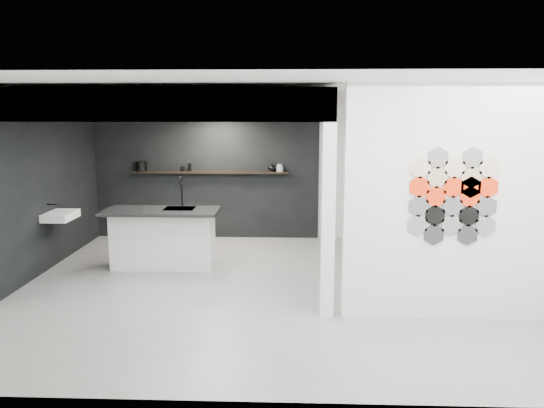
{
  "coord_description": "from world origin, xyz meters",
  "views": [
    {
      "loc": [
        0.39,
        -7.2,
        2.5
      ],
      "look_at": [
        0.1,
        0.3,
        1.15
      ],
      "focal_mm": 35.0,
      "sensor_mm": 36.0,
      "label": 1
    }
  ],
  "objects_px": {
    "glass_bowl": "(280,169)",
    "wall_basin": "(61,216)",
    "partition_panel": "(448,204)",
    "utensil_cup": "(182,169)",
    "stockpot": "(141,166)",
    "glass_vase": "(280,168)",
    "bottle_dark": "(190,167)",
    "kitchen_island": "(163,237)",
    "kettle": "(272,168)"
  },
  "relations": [
    {
      "from": "kitchen_island",
      "to": "bottle_dark",
      "type": "height_order",
      "value": "bottle_dark"
    },
    {
      "from": "kettle",
      "to": "glass_bowl",
      "type": "xyz_separation_m",
      "value": [
        0.14,
        0.0,
        -0.02
      ]
    },
    {
      "from": "bottle_dark",
      "to": "utensil_cup",
      "type": "bearing_deg",
      "value": 180.0
    },
    {
      "from": "glass_bowl",
      "to": "stockpot",
      "type": "bearing_deg",
      "value": 180.0
    },
    {
      "from": "glass_vase",
      "to": "bottle_dark",
      "type": "xyz_separation_m",
      "value": [
        -1.73,
        0.0,
        0.0
      ]
    },
    {
      "from": "kitchen_island",
      "to": "utensil_cup",
      "type": "distance_m",
      "value": 2.13
    },
    {
      "from": "stockpot",
      "to": "kitchen_island",
      "type": "bearing_deg",
      "value": -65.75
    },
    {
      "from": "partition_panel",
      "to": "kettle",
      "type": "height_order",
      "value": "partition_panel"
    },
    {
      "from": "kitchen_island",
      "to": "glass_bowl",
      "type": "bearing_deg",
      "value": 47.0
    },
    {
      "from": "kitchen_island",
      "to": "glass_bowl",
      "type": "xyz_separation_m",
      "value": [
        1.81,
        1.94,
        0.88
      ]
    },
    {
      "from": "stockpot",
      "to": "utensil_cup",
      "type": "height_order",
      "value": "stockpot"
    },
    {
      "from": "partition_panel",
      "to": "utensil_cup",
      "type": "relative_size",
      "value": 30.42
    },
    {
      "from": "partition_panel",
      "to": "bottle_dark",
      "type": "relative_size",
      "value": 18.34
    },
    {
      "from": "wall_basin",
      "to": "kettle",
      "type": "distance_m",
      "value": 3.89
    },
    {
      "from": "wall_basin",
      "to": "utensil_cup",
      "type": "relative_size",
      "value": 6.52
    },
    {
      "from": "stockpot",
      "to": "glass_bowl",
      "type": "relative_size",
      "value": 1.6
    },
    {
      "from": "partition_panel",
      "to": "kitchen_island",
      "type": "height_order",
      "value": "partition_panel"
    },
    {
      "from": "kettle",
      "to": "utensil_cup",
      "type": "relative_size",
      "value": 1.7
    },
    {
      "from": "kettle",
      "to": "utensil_cup",
      "type": "height_order",
      "value": "kettle"
    },
    {
      "from": "partition_panel",
      "to": "stockpot",
      "type": "relative_size",
      "value": 12.92
    },
    {
      "from": "wall_basin",
      "to": "kitchen_island",
      "type": "distance_m",
      "value": 1.63
    },
    {
      "from": "kettle",
      "to": "glass_bowl",
      "type": "height_order",
      "value": "kettle"
    },
    {
      "from": "stockpot",
      "to": "glass_vase",
      "type": "bearing_deg",
      "value": 0.0
    },
    {
      "from": "bottle_dark",
      "to": "kitchen_island",
      "type": "bearing_deg",
      "value": -92.23
    },
    {
      "from": "utensil_cup",
      "to": "glass_vase",
      "type": "bearing_deg",
      "value": 0.0
    },
    {
      "from": "wall_basin",
      "to": "utensil_cup",
      "type": "bearing_deg",
      "value": 53.71
    },
    {
      "from": "utensil_cup",
      "to": "kitchen_island",
      "type": "bearing_deg",
      "value": -88.02
    },
    {
      "from": "wall_basin",
      "to": "bottle_dark",
      "type": "distance_m",
      "value": 2.7
    },
    {
      "from": "stockpot",
      "to": "utensil_cup",
      "type": "distance_m",
      "value": 0.81
    },
    {
      "from": "wall_basin",
      "to": "bottle_dark",
      "type": "bearing_deg",
      "value": 51.22
    },
    {
      "from": "partition_panel",
      "to": "kettle",
      "type": "relative_size",
      "value": 17.85
    },
    {
      "from": "partition_panel",
      "to": "bottle_dark",
      "type": "distance_m",
      "value": 5.42
    },
    {
      "from": "glass_vase",
      "to": "wall_basin",
      "type": "bearing_deg",
      "value": -148.65
    },
    {
      "from": "partition_panel",
      "to": "kitchen_island",
      "type": "distance_m",
      "value": 4.43
    },
    {
      "from": "stockpot",
      "to": "glass_bowl",
      "type": "xyz_separation_m",
      "value": [
        2.68,
        0.0,
        -0.04
      ]
    },
    {
      "from": "glass_bowl",
      "to": "glass_vase",
      "type": "distance_m",
      "value": 0.02
    },
    {
      "from": "kitchen_island",
      "to": "stockpot",
      "type": "xyz_separation_m",
      "value": [
        -0.87,
        1.94,
        0.92
      ]
    },
    {
      "from": "partition_panel",
      "to": "kitchen_island",
      "type": "bearing_deg",
      "value": 153.58
    },
    {
      "from": "partition_panel",
      "to": "wall_basin",
      "type": "height_order",
      "value": "partition_panel"
    },
    {
      "from": "kitchen_island",
      "to": "glass_vase",
      "type": "xyz_separation_m",
      "value": [
        1.81,
        1.94,
        0.91
      ]
    },
    {
      "from": "kettle",
      "to": "bottle_dark",
      "type": "bearing_deg",
      "value": 174.08
    },
    {
      "from": "utensil_cup",
      "to": "stockpot",
      "type": "bearing_deg",
      "value": 180.0
    },
    {
      "from": "glass_vase",
      "to": "kitchen_island",
      "type": "bearing_deg",
      "value": -133.01
    },
    {
      "from": "glass_vase",
      "to": "stockpot",
      "type": "bearing_deg",
      "value": 180.0
    },
    {
      "from": "partition_panel",
      "to": "stockpot",
      "type": "height_order",
      "value": "partition_panel"
    },
    {
      "from": "wall_basin",
      "to": "glass_bowl",
      "type": "bearing_deg",
      "value": 31.35
    },
    {
      "from": "partition_panel",
      "to": "glass_vase",
      "type": "height_order",
      "value": "partition_panel"
    },
    {
      "from": "glass_bowl",
      "to": "wall_basin",
      "type": "bearing_deg",
      "value": -148.65
    },
    {
      "from": "kitchen_island",
      "to": "bottle_dark",
      "type": "bearing_deg",
      "value": 87.78
    },
    {
      "from": "kitchen_island",
      "to": "glass_vase",
      "type": "distance_m",
      "value": 2.8
    }
  ]
}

